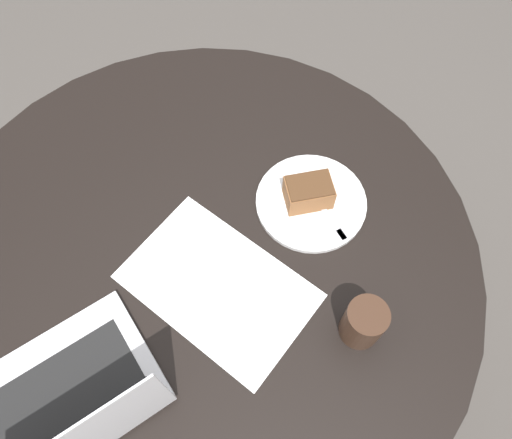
{
  "coord_description": "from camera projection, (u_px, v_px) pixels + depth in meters",
  "views": [
    {
      "loc": [
        -0.41,
        0.15,
        1.74
      ],
      "look_at": [
        -0.02,
        -0.13,
        0.81
      ],
      "focal_mm": 35.0,
      "sensor_mm": 36.0,
      "label": 1
    }
  ],
  "objects": [
    {
      "name": "laptop",
      "position": [
        67.0,
        405.0,
        0.87
      ],
      "size": [
        0.26,
        0.34,
        0.25
      ],
      "rotation": [
        0.0,
        0.0,
        4.68
      ],
      "color": "silver",
      "rests_on": "dining_table"
    },
    {
      "name": "cake_slice",
      "position": [
        309.0,
        192.0,
        1.07
      ],
      "size": [
        0.1,
        0.12,
        0.06
      ],
      "rotation": [
        0.0,
        0.0,
        4.29
      ],
      "color": "brown",
      "rests_on": "plate"
    },
    {
      "name": "plate",
      "position": [
        311.0,
        202.0,
        1.11
      ],
      "size": [
        0.25,
        0.25,
        0.01
      ],
      "color": "white",
      "rests_on": "dining_table"
    },
    {
      "name": "fork",
      "position": [
        328.0,
        216.0,
        1.08
      ],
      "size": [
        0.17,
        0.04,
        0.0
      ],
      "rotation": [
        0.0,
        0.0,
        3.03
      ],
      "color": "silver",
      "rests_on": "plate"
    },
    {
      "name": "coffee_glass",
      "position": [
        363.0,
        323.0,
        0.93
      ],
      "size": [
        0.08,
        0.08,
        0.11
      ],
      "color": "#3D2619",
      "rests_on": "dining_table"
    },
    {
      "name": "ground_plane",
      "position": [
        221.0,
        342.0,
        1.74
      ],
      "size": [
        12.0,
        12.0,
        0.0
      ],
      "primitive_type": "plane",
      "color": "#4C4742"
    },
    {
      "name": "paper_document",
      "position": [
        218.0,
        286.0,
        1.02
      ],
      "size": [
        0.43,
        0.34,
        0.0
      ],
      "rotation": [
        0.0,
        0.0,
        0.29
      ],
      "color": "white",
      "rests_on": "dining_table"
    },
    {
      "name": "dining_table",
      "position": [
        205.0,
        278.0,
        1.18
      ],
      "size": [
        1.2,
        1.2,
        0.77
      ],
      "color": "black",
      "rests_on": "ground_plane"
    }
  ]
}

